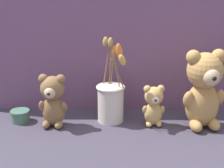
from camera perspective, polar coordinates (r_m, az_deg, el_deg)
The scene contains 7 objects.
ground_plane at distance 1.37m, azimuth -0.01°, elevation -6.75°, with size 4.00×4.00×0.00m, color #3D3847.
backdrop_wall at distance 1.44m, azimuth 0.09°, elevation 6.67°, with size 1.24×0.02×0.58m.
teddy_bear_large at distance 1.34m, azimuth 15.04°, elevation -0.62°, with size 0.17×0.15×0.31m.
teddy_bear_medium at distance 1.33m, azimuth -9.81°, elevation -2.56°, with size 0.11×0.11×0.21m.
teddy_bear_small at distance 1.34m, azimuth 6.93°, elevation -3.40°, with size 0.09×0.08×0.16m.
flower_vase at distance 1.36m, azimuth -0.18°, elevation -2.52°, with size 0.12×0.14×0.34m.
decorative_tin_tall at distance 1.43m, azimuth -15.01°, elevation -5.14°, with size 0.08×0.08×0.05m.
Camera 1 is at (0.02, -1.24, 0.57)m, focal length 55.00 mm.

